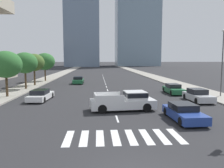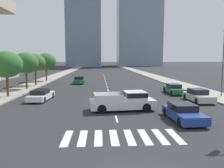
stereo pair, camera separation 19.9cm
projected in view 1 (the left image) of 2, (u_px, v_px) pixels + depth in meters
sidewalk_east at (181, 85)px, 38.64m from camera, size 4.00×260.00×0.15m
sidewalk_west at (28, 86)px, 36.97m from camera, size 4.00×260.00×0.15m
crosswalk_near at (123, 137)px, 12.98m from camera, size 6.75×2.69×0.01m
lane_divider_center at (106, 84)px, 40.75m from camera, size 0.14×50.00×0.01m
pickup_truck at (126, 101)px, 19.78m from camera, size 5.81×2.57×1.67m
sedan_white_0 at (41, 95)px, 24.57m from camera, size 2.09×4.69×1.21m
sedan_silver_1 at (198, 96)px, 24.02m from camera, size 1.92×4.30×1.34m
sedan_green_2 at (173, 89)px, 29.54m from camera, size 1.81×4.61×1.27m
sedan_green_3 at (78, 80)px, 41.60m from camera, size 1.90×4.37×1.30m
sedan_blue_4 at (184, 112)px, 16.60m from camera, size 2.01×4.54×1.22m
street_lamp_east at (222, 58)px, 26.23m from camera, size 0.50×0.24×7.72m
street_tree_nearest at (6, 65)px, 25.95m from camera, size 3.67×3.67×5.31m
street_tree_second at (25, 63)px, 32.83m from camera, size 3.63×3.63×5.36m
street_tree_third at (34, 63)px, 37.58m from camera, size 3.43×3.43×5.28m
street_tree_fourth at (45, 62)px, 45.25m from camera, size 4.02×4.02×5.61m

